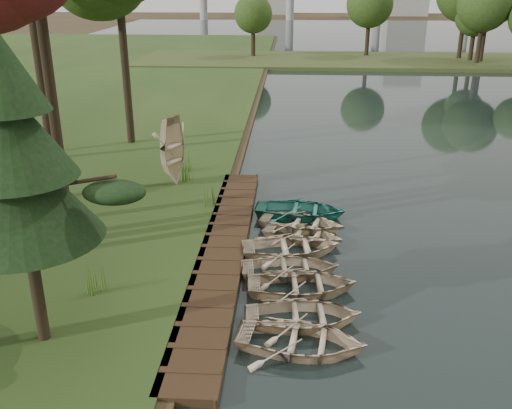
# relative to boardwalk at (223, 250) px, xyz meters

# --- Properties ---
(ground) EXTENTS (300.00, 300.00, 0.00)m
(ground) POSITION_rel_boardwalk_xyz_m (1.60, 0.00, -0.15)
(ground) COLOR #3D2F1D
(boardwalk) EXTENTS (1.60, 16.00, 0.30)m
(boardwalk) POSITION_rel_boardwalk_xyz_m (0.00, 0.00, 0.00)
(boardwalk) COLOR #362415
(boardwalk) RESTS_ON ground
(peninsula) EXTENTS (50.00, 14.00, 0.45)m
(peninsula) POSITION_rel_boardwalk_xyz_m (9.60, 50.00, 0.08)
(peninsula) COLOR #3C4820
(peninsula) RESTS_ON ground
(far_trees) EXTENTS (45.60, 5.60, 8.80)m
(far_trees) POSITION_rel_boardwalk_xyz_m (6.27, 50.00, 6.28)
(far_trees) COLOR black
(far_trees) RESTS_ON peninsula
(rowboat_0) EXTENTS (3.78, 2.93, 0.72)m
(rowboat_0) POSITION_rel_boardwalk_xyz_m (2.74, -5.62, 0.26)
(rowboat_0) COLOR beige
(rowboat_0) RESTS_ON water
(rowboat_1) EXTENTS (3.55, 2.68, 0.69)m
(rowboat_1) POSITION_rel_boardwalk_xyz_m (2.81, -4.40, 0.25)
(rowboat_1) COLOR beige
(rowboat_1) RESTS_ON water
(rowboat_2) EXTENTS (3.67, 2.76, 0.72)m
(rowboat_2) POSITION_rel_boardwalk_xyz_m (2.80, -2.63, 0.26)
(rowboat_2) COLOR beige
(rowboat_2) RESTS_ON water
(rowboat_3) EXTENTS (3.48, 2.65, 0.68)m
(rowboat_3) POSITION_rel_boardwalk_xyz_m (2.44, -1.52, 0.24)
(rowboat_3) COLOR beige
(rowboat_3) RESTS_ON water
(rowboat_4) EXTENTS (3.83, 2.98, 0.73)m
(rowboat_4) POSITION_rel_boardwalk_xyz_m (2.45, 0.02, 0.26)
(rowboat_4) COLOR beige
(rowboat_4) RESTS_ON water
(rowboat_5) EXTENTS (3.61, 3.09, 0.63)m
(rowboat_5) POSITION_rel_boardwalk_xyz_m (2.89, 1.21, 0.22)
(rowboat_5) COLOR beige
(rowboat_5) RESTS_ON water
(rowboat_6) EXTENTS (3.83, 3.15, 0.69)m
(rowboat_6) POSITION_rel_boardwalk_xyz_m (2.84, 2.24, 0.24)
(rowboat_6) COLOR beige
(rowboat_6) RESTS_ON water
(rowboat_7) EXTENTS (3.98, 3.03, 0.77)m
(rowboat_7) POSITION_rel_boardwalk_xyz_m (2.81, 3.45, 0.29)
(rowboat_7) COLOR teal
(rowboat_7) RESTS_ON water
(stored_rowboat) EXTENTS (3.92, 3.46, 0.67)m
(stored_rowboat) POSITION_rel_boardwalk_xyz_m (-2.98, 6.35, 0.49)
(stored_rowboat) COLOR beige
(stored_rowboat) RESTS_ON bank
(pine_tree) EXTENTS (3.80, 3.80, 8.05)m
(pine_tree) POSITION_rel_boardwalk_xyz_m (-4.15, -5.86, 5.14)
(pine_tree) COLOR black
(pine_tree) RESTS_ON bank
(reeds_0) EXTENTS (0.60, 0.60, 0.90)m
(reeds_0) POSITION_rel_boardwalk_xyz_m (-3.49, -3.47, 0.60)
(reeds_0) COLOR #3F661E
(reeds_0) RESTS_ON bank
(reeds_1) EXTENTS (0.60, 0.60, 0.91)m
(reeds_1) POSITION_rel_boardwalk_xyz_m (-1.00, 3.92, 0.60)
(reeds_1) COLOR #3F661E
(reeds_1) RESTS_ON bank
(reeds_2) EXTENTS (0.60, 0.60, 0.98)m
(reeds_2) POSITION_rel_boardwalk_xyz_m (-2.52, 6.99, 0.64)
(reeds_2) COLOR #3F661E
(reeds_2) RESTS_ON bank
(reeds_3) EXTENTS (0.60, 0.60, 0.98)m
(reeds_3) POSITION_rel_boardwalk_xyz_m (-2.84, 8.43, 0.64)
(reeds_3) COLOR #3F661E
(reeds_3) RESTS_ON bank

